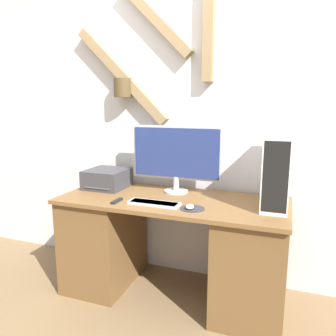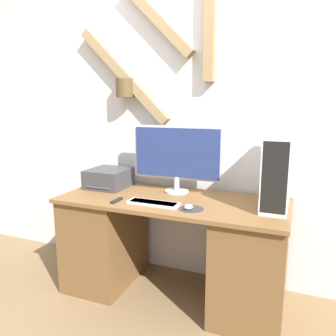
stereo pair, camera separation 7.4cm
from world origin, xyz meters
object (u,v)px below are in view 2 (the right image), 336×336
at_px(monitor, 177,155).
at_px(mouse, 189,207).
at_px(printer, 109,178).
at_px(keyboard, 153,203).
at_px(computer_tower, 277,171).
at_px(remote_control, 117,200).

xyz_separation_m(monitor, mouse, (0.24, -0.40, -0.29)).
bearing_deg(printer, mouse, -21.74).
bearing_deg(monitor, mouse, -59.51).
relative_size(keyboard, mouse, 5.34).
relative_size(mouse, computer_tower, 0.14).
distance_m(monitor, mouse, 0.55).
bearing_deg(printer, keyboard, -28.92).
distance_m(keyboard, computer_tower, 0.89).
distance_m(keyboard, mouse, 0.28).
bearing_deg(computer_tower, remote_control, -164.88).
bearing_deg(keyboard, monitor, 84.12).
bearing_deg(monitor, computer_tower, -8.62).
xyz_separation_m(monitor, printer, (-0.60, -0.07, -0.23)).
bearing_deg(keyboard, computer_tower, 17.71).
xyz_separation_m(mouse, printer, (-0.84, 0.33, 0.06)).
distance_m(mouse, computer_tower, 0.65).
bearing_deg(remote_control, mouse, 1.33).
relative_size(keyboard, printer, 1.09).
height_order(monitor, mouse, monitor).
height_order(monitor, computer_tower, monitor).
xyz_separation_m(keyboard, mouse, (0.27, -0.02, 0.01)).
relative_size(mouse, remote_control, 0.53).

